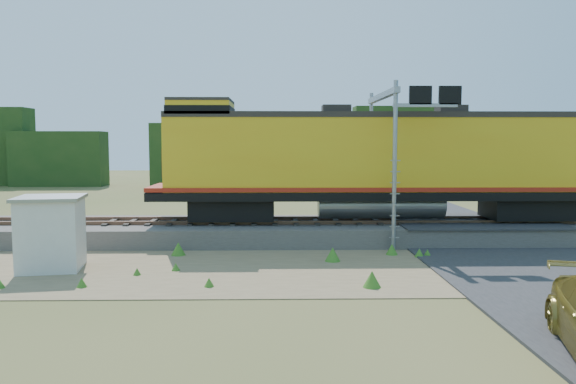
{
  "coord_description": "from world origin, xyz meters",
  "views": [
    {
      "loc": [
        -1.7,
        -18.54,
        4.28
      ],
      "look_at": [
        -1.29,
        3.0,
        2.4
      ],
      "focal_mm": 35.0,
      "sensor_mm": 36.0,
      "label": 1
    }
  ],
  "objects": [
    {
      "name": "ground",
      "position": [
        0.0,
        0.0,
        0.0
      ],
      "size": [
        140.0,
        140.0,
        0.0
      ],
      "primitive_type": "plane",
      "color": "#475123",
      "rests_on": "ground"
    },
    {
      "name": "ballast",
      "position": [
        0.0,
        6.0,
        0.4
      ],
      "size": [
        70.0,
        5.0,
        0.8
      ],
      "primitive_type": "cube",
      "color": "slate",
      "rests_on": "ground"
    },
    {
      "name": "rails",
      "position": [
        0.0,
        6.0,
        0.88
      ],
      "size": [
        70.0,
        1.54,
        0.16
      ],
      "color": "brown",
      "rests_on": "ballast"
    },
    {
      "name": "dirt_shoulder",
      "position": [
        -2.0,
        0.5,
        0.01
      ],
      "size": [
        26.0,
        8.0,
        0.03
      ],
      "primitive_type": "cube",
      "color": "#8C7754",
      "rests_on": "ground"
    },
    {
      "name": "road",
      "position": [
        7.0,
        0.74,
        0.09
      ],
      "size": [
        7.0,
        66.0,
        0.86
      ],
      "color": "#38383A",
      "rests_on": "ground"
    },
    {
      "name": "tree_line_north",
      "position": [
        0.0,
        38.0,
        3.07
      ],
      "size": [
        130.0,
        3.0,
        6.5
      ],
      "color": "#1C3B15",
      "rests_on": "ground"
    },
    {
      "name": "weed_clumps",
      "position": [
        -3.5,
        0.1,
        0.0
      ],
      "size": [
        15.0,
        6.2,
        0.56
      ],
      "primitive_type": null,
      "color": "#3C7722",
      "rests_on": "ground"
    },
    {
      "name": "locomotive",
      "position": [
        2.58,
        6.0,
        3.52
      ],
      "size": [
        20.12,
        3.07,
        5.19
      ],
      "color": "black",
      "rests_on": "rails"
    },
    {
      "name": "shed",
      "position": [
        -9.34,
        0.31,
        1.27
      ],
      "size": [
        2.43,
        2.43,
        2.51
      ],
      "rotation": [
        0.0,
        0.0,
        0.16
      ],
      "color": "silver",
      "rests_on": "ground"
    },
    {
      "name": "signal_gantry",
      "position": [
        3.2,
        5.35,
        5.05
      ],
      "size": [
        2.65,
        6.2,
        6.7
      ],
      "color": "gray",
      "rests_on": "ground"
    }
  ]
}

